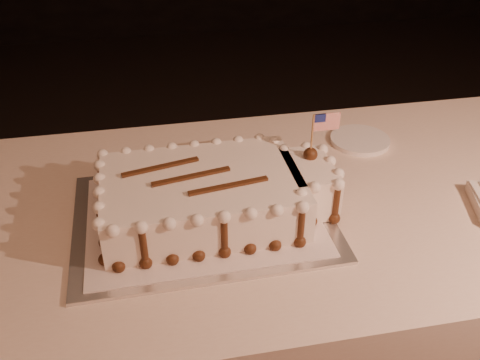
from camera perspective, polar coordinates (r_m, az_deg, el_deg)
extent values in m
cube|color=beige|center=(1.46, 5.61, -13.80)|extent=(2.40, 0.80, 0.75)
cube|color=silver|center=(1.13, -3.98, -3.94)|extent=(0.54, 0.41, 0.01)
cube|color=silver|center=(1.13, -3.99, -3.74)|extent=(0.48, 0.37, 0.00)
cube|color=white|center=(1.10, -4.09, -1.73)|extent=(0.40, 0.27, 0.10)
cube|color=white|center=(1.15, 7.31, -0.38)|extent=(0.10, 0.15, 0.10)
sphere|color=#4E2913|center=(1.02, -12.82, -8.99)|extent=(0.02, 0.02, 0.02)
sphere|color=#4E2913|center=(1.02, -10.02, -8.69)|extent=(0.02, 0.02, 0.02)
sphere|color=#4E2913|center=(1.02, -7.21, -8.37)|extent=(0.02, 0.02, 0.02)
sphere|color=#4E2913|center=(1.02, -4.41, -8.04)|extent=(0.02, 0.02, 0.02)
sphere|color=#4E2913|center=(1.03, -1.64, -7.68)|extent=(0.02, 0.02, 0.02)
sphere|color=#4E2913|center=(1.03, 1.09, -7.32)|extent=(0.02, 0.02, 0.02)
sphere|color=#4E2913|center=(1.04, 3.77, -6.94)|extent=(0.02, 0.02, 0.02)
sphere|color=#4E2913|center=(1.05, 6.40, -6.56)|extent=(0.02, 0.02, 0.02)
sphere|color=#4E2913|center=(1.09, 6.26, -5.15)|extent=(0.02, 0.02, 0.02)
sphere|color=#4E2913|center=(1.11, 7.62, -4.37)|extent=(0.02, 0.02, 0.02)
sphere|color=#4E2913|center=(1.12, 10.03, -4.03)|extent=(0.02, 0.02, 0.02)
sphere|color=#4E2913|center=(1.15, 10.03, -2.86)|extent=(0.02, 0.02, 0.02)
sphere|color=#4E2913|center=(1.19, 9.22, -1.47)|extent=(0.02, 0.02, 0.02)
sphere|color=#4E2913|center=(1.23, 8.46, -0.16)|extent=(0.02, 0.02, 0.02)
sphere|color=#4E2913|center=(1.23, 6.78, 0.10)|extent=(0.02, 0.02, 0.02)
sphere|color=#4E2913|center=(1.22, 4.56, -0.16)|extent=(0.02, 0.02, 0.02)
sphere|color=#4E2913|center=(1.25, 3.52, 0.69)|extent=(0.02, 0.02, 0.02)
sphere|color=#4E2913|center=(1.26, 2.02, 1.06)|extent=(0.02, 0.02, 0.02)
sphere|color=#4E2913|center=(1.25, -0.20, 0.81)|extent=(0.02, 0.02, 0.02)
sphere|color=#4E2913|center=(1.24, -2.45, 0.56)|extent=(0.02, 0.02, 0.02)
sphere|color=#4E2913|center=(1.23, -4.73, 0.30)|extent=(0.02, 0.02, 0.02)
sphere|color=#4E2913|center=(1.23, -7.01, 0.04)|extent=(0.02, 0.02, 0.02)
sphere|color=#4E2913|center=(1.23, -9.31, -0.22)|extent=(0.02, 0.02, 0.02)
sphere|color=#4E2913|center=(1.23, -11.61, -0.48)|extent=(0.02, 0.02, 0.02)
sphere|color=#4E2913|center=(1.23, -13.90, -0.73)|extent=(0.02, 0.02, 0.02)
sphere|color=#4E2913|center=(1.20, -14.17, -1.93)|extent=(0.02, 0.02, 0.02)
sphere|color=#4E2913|center=(1.16, -14.18, -3.34)|extent=(0.02, 0.02, 0.02)
sphere|color=#4E2913|center=(1.12, -14.19, -4.85)|extent=(0.02, 0.02, 0.02)
sphere|color=#4E2913|center=(1.08, -14.20, -6.47)|extent=(0.02, 0.02, 0.02)
sphere|color=#4E2913|center=(1.04, -14.21, -8.21)|extent=(0.02, 0.02, 0.02)
sphere|color=white|center=(0.97, -13.44, -5.31)|extent=(0.02, 0.02, 0.02)
sphere|color=white|center=(0.96, -10.50, -4.99)|extent=(0.02, 0.02, 0.02)
sphere|color=white|center=(0.96, -7.56, -4.66)|extent=(0.02, 0.02, 0.02)
sphere|color=white|center=(0.97, -4.63, -4.31)|extent=(0.02, 0.02, 0.02)
sphere|color=white|center=(0.97, -1.72, -3.96)|extent=(0.02, 0.02, 0.02)
sphere|color=white|center=(0.98, 1.14, -3.60)|extent=(0.02, 0.02, 0.02)
sphere|color=white|center=(0.99, 3.95, -3.24)|extent=(0.02, 0.02, 0.02)
sphere|color=white|center=(1.00, 6.70, -2.88)|extent=(0.02, 0.02, 0.02)
sphere|color=white|center=(1.04, 6.55, -1.52)|extent=(0.02, 0.02, 0.02)
sphere|color=white|center=(1.06, 7.95, -0.78)|extent=(0.02, 0.02, 0.02)
sphere|color=white|center=(1.07, 10.46, -0.47)|extent=(0.02, 0.02, 0.02)
sphere|color=white|center=(1.11, 10.46, 0.64)|extent=(0.02, 0.02, 0.02)
sphere|color=white|center=(1.15, 9.60, 1.98)|extent=(0.02, 0.02, 0.02)
sphere|color=white|center=(1.18, 8.79, 3.22)|extent=(0.02, 0.02, 0.02)
sphere|color=white|center=(1.19, 7.05, 3.49)|extent=(0.02, 0.02, 0.02)
sphere|color=white|center=(1.17, 4.74, 3.26)|extent=(0.02, 0.02, 0.02)
sphere|color=white|center=(1.20, 3.66, 4.06)|extent=(0.02, 0.02, 0.02)
sphere|color=white|center=(1.21, 2.09, 4.41)|extent=(0.02, 0.02, 0.02)
sphere|color=white|center=(1.20, -0.21, 4.18)|extent=(0.02, 0.02, 0.02)
sphere|color=white|center=(1.20, -2.55, 3.94)|extent=(0.02, 0.02, 0.02)
sphere|color=white|center=(1.19, -4.91, 3.69)|extent=(0.02, 0.02, 0.02)
sphere|color=white|center=(1.19, -7.29, 3.43)|extent=(0.02, 0.02, 0.02)
sphere|color=white|center=(1.19, -9.68, 3.16)|extent=(0.02, 0.02, 0.02)
sphere|color=white|center=(1.19, -12.07, 2.89)|extent=(0.02, 0.02, 0.02)
sphere|color=white|center=(1.19, -14.44, 2.62)|extent=(0.02, 0.02, 0.02)
sphere|color=white|center=(1.15, -14.74, 1.48)|extent=(0.02, 0.02, 0.02)
sphere|color=white|center=(1.11, -14.77, 0.13)|extent=(0.02, 0.02, 0.02)
sphere|color=white|center=(1.07, -14.81, -1.31)|extent=(0.02, 0.02, 0.02)
sphere|color=white|center=(1.03, -14.85, -2.87)|extent=(0.02, 0.02, 0.02)
sphere|color=white|center=(0.99, -14.88, -4.56)|extent=(0.02, 0.02, 0.02)
cylinder|color=#4E2913|center=(0.99, -10.24, -6.97)|extent=(0.01, 0.01, 0.09)
sphere|color=#4E2913|center=(1.02, -10.03, -8.60)|extent=(0.02, 0.02, 0.02)
cylinder|color=#4E2913|center=(1.00, -1.68, -5.95)|extent=(0.01, 0.01, 0.09)
sphere|color=#4E2913|center=(1.02, -1.65, -7.60)|extent=(0.02, 0.02, 0.02)
cylinder|color=#4E2913|center=(1.03, 6.54, -4.85)|extent=(0.01, 0.01, 0.09)
sphere|color=#4E2913|center=(1.05, 6.41, -6.47)|extent=(0.02, 0.02, 0.02)
cylinder|color=#4E2913|center=(1.10, 10.23, -2.37)|extent=(0.01, 0.01, 0.09)
sphere|color=#4E2913|center=(1.12, 10.04, -3.95)|extent=(0.02, 0.02, 0.02)
cylinder|color=#4E2913|center=(1.21, 8.62, 1.42)|extent=(0.01, 0.01, 0.09)
sphere|color=#4E2913|center=(1.23, 8.47, -0.08)|extent=(0.02, 0.02, 0.02)
cylinder|color=#4E2913|center=(1.22, 3.58, 2.27)|extent=(0.01, 0.01, 0.09)
sphere|color=#4E2913|center=(1.24, 3.52, 0.77)|extent=(0.02, 0.02, 0.02)
cylinder|color=#4E2913|center=(1.22, -2.50, 2.14)|extent=(0.01, 0.01, 0.09)
sphere|color=#4E2913|center=(1.24, -2.46, 0.64)|extent=(0.02, 0.02, 0.02)
cylinder|color=#4E2913|center=(1.21, -9.48, 1.37)|extent=(0.01, 0.01, 0.09)
sphere|color=#4E2913|center=(1.23, -9.32, -0.14)|extent=(0.02, 0.02, 0.02)
cylinder|color=#4E2913|center=(1.18, -14.44, -0.34)|extent=(0.01, 0.01, 0.09)
sphere|color=#4E2913|center=(1.20, -14.19, -1.85)|extent=(0.02, 0.02, 0.02)
cylinder|color=#4E2913|center=(1.05, -14.50, -4.80)|extent=(0.01, 0.01, 0.09)
sphere|color=#4E2913|center=(1.08, -14.22, -6.39)|extent=(0.02, 0.02, 0.02)
cube|color=#4E2913|center=(1.11, -8.46, 1.39)|extent=(0.16, 0.05, 0.01)
cube|color=#4E2913|center=(1.07, -5.21, 0.39)|extent=(0.16, 0.04, 0.01)
cube|color=#4E2913|center=(1.04, -1.22, -0.62)|extent=(0.16, 0.04, 0.01)
sphere|color=#4E2913|center=(1.14, 7.53, 2.72)|extent=(0.03, 0.03, 0.03)
cylinder|color=#AF7B4B|center=(1.12, 7.66, 4.30)|extent=(0.00, 0.00, 0.11)
cube|color=red|center=(1.12, 9.26, 6.15)|extent=(0.06, 0.00, 0.04)
cube|color=navy|center=(1.11, 8.55, 6.56)|extent=(0.02, 0.00, 0.02)
cube|color=white|center=(1.25, 24.24, -1.73)|extent=(0.04, 0.12, 0.01)
cylinder|color=white|center=(1.44, 12.67, 4.18)|extent=(0.15, 0.15, 0.01)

